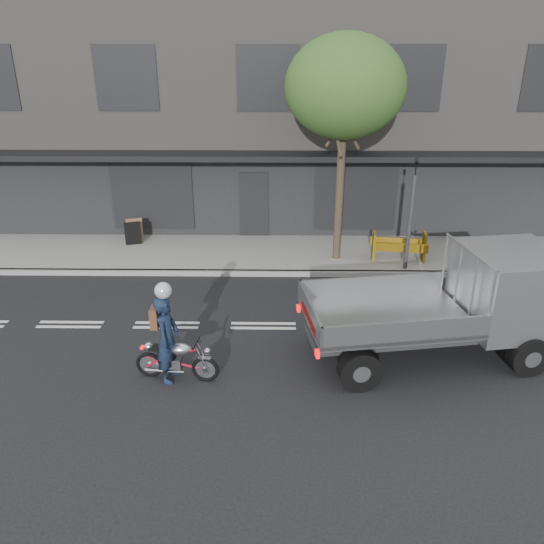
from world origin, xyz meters
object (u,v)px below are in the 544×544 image
at_px(construction_barrier, 400,249).
at_px(sandwich_board, 133,233).
at_px(rider, 167,339).
at_px(flatbed_ute, 487,294).
at_px(motorcycle, 177,359).
at_px(traffic_light_pole, 410,221).
at_px(street_tree, 345,87).

xyz_separation_m(construction_barrier, sandwich_board, (-8.62, 1.45, -0.05)).
bearing_deg(rider, flatbed_ute, -72.86).
bearing_deg(motorcycle, traffic_light_pole, 50.92).
xyz_separation_m(flatbed_ute, construction_barrier, (-0.78, 4.87, -0.81)).
bearing_deg(traffic_light_pole, sandwich_board, 167.84).
height_order(traffic_light_pole, motorcycle, traffic_light_pole).
bearing_deg(street_tree, motorcycle, -121.29).
relative_size(rider, sandwich_board, 2.22).
distance_m(construction_barrier, sandwich_board, 8.74).
bearing_deg(construction_barrier, motorcycle, -134.06).
bearing_deg(flatbed_ute, sandwich_board, 137.03).
xyz_separation_m(street_tree, construction_barrier, (1.91, -0.43, -4.66)).
bearing_deg(motorcycle, street_tree, 66.24).
relative_size(motorcycle, sandwich_board, 2.10).
bearing_deg(construction_barrier, rider, -134.79).
distance_m(street_tree, rider, 8.77).
height_order(street_tree, motorcycle, street_tree).
relative_size(traffic_light_pole, construction_barrier, 2.09).
relative_size(traffic_light_pole, motorcycle, 1.98).
distance_m(street_tree, motorcycle, 8.94).
relative_size(flatbed_ute, construction_barrier, 3.39).
distance_m(rider, flatbed_ute, 6.87).
bearing_deg(flatbed_ute, street_tree, 107.88).
bearing_deg(construction_barrier, sandwich_board, 170.42).
bearing_deg(construction_barrier, traffic_light_pole, -77.60).
distance_m(flatbed_ute, sandwich_board, 11.37).
height_order(motorcycle, construction_barrier, construction_barrier).
height_order(street_tree, traffic_light_pole, street_tree).
height_order(traffic_light_pole, flatbed_ute, traffic_light_pole).
height_order(street_tree, sandwich_board, street_tree).
bearing_deg(motorcycle, construction_barrier, 53.47).
height_order(street_tree, rider, street_tree).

